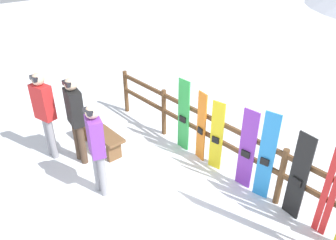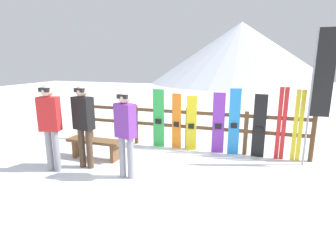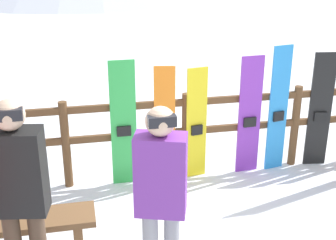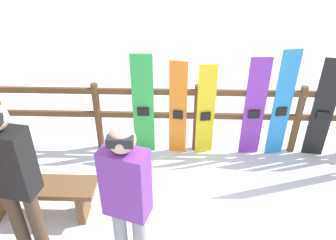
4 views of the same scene
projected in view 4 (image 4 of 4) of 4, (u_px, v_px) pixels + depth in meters
fence at (197, 112)px, 4.63m from camera, size 5.80×0.10×1.06m
bench at (38, 193)px, 3.68m from camera, size 1.32×0.36×0.46m
person_purple at (127, 196)px, 2.73m from camera, size 0.43×0.32×1.67m
person_black at (13, 176)px, 2.90m from camera, size 0.44×0.29×1.74m
snowboard_green at (143, 106)px, 4.54m from camera, size 0.30×0.06×1.52m
snowboard_orange at (178, 110)px, 4.55m from camera, size 0.25×0.09×1.42m
snowboard_yellow at (206, 111)px, 4.55m from camera, size 0.26×0.09×1.38m
snowboard_purple at (254, 109)px, 4.50m from camera, size 0.29×0.07×1.49m
snowboard_blue at (282, 106)px, 4.46m from camera, size 0.26×0.09×1.59m
snowboard_black_stripe at (323, 110)px, 4.48m from camera, size 0.29×0.08×1.48m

